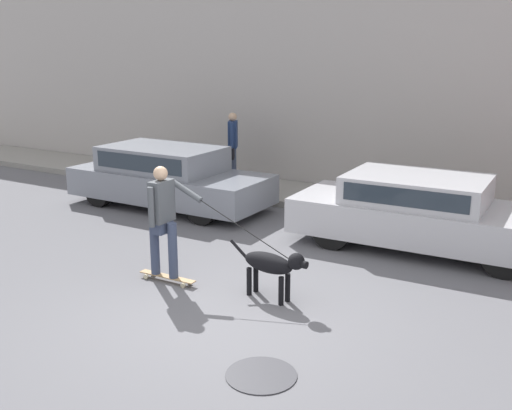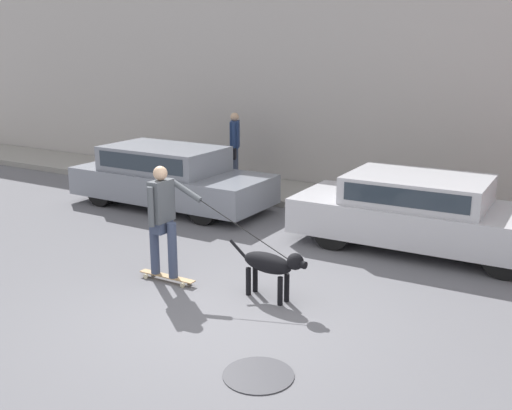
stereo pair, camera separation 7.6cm
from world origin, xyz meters
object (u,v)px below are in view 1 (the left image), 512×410
at_px(parked_car_0, 168,177).
at_px(parked_car_1, 423,213).
at_px(skateboarder, 163,217).
at_px(pedestrian_with_bag, 233,145).
at_px(dog, 272,265).

bearing_deg(parked_car_0, parked_car_1, -0.06).
xyz_separation_m(skateboarder, pedestrian_with_bag, (-2.23, 5.25, 0.10)).
distance_m(parked_car_1, skateboarder, 4.25).
bearing_deg(pedestrian_with_bag, parked_car_1, 130.95).
relative_size(parked_car_1, skateboarder, 1.80).
bearing_deg(pedestrian_with_bag, skateboarder, 85.99).
bearing_deg(parked_car_1, skateboarder, -131.25).
bearing_deg(skateboarder, parked_car_1, 49.40).
bearing_deg(parked_car_1, parked_car_0, 178.55).
xyz_separation_m(parked_car_0, dog, (4.13, -3.03, -0.14)).
bearing_deg(parked_car_0, pedestrian_with_bag, 81.20).
relative_size(dog, skateboarder, 0.52).
bearing_deg(pedestrian_with_bag, parked_car_0, 54.27).
xyz_separation_m(parked_car_0, skateboarder, (2.53, -3.25, 0.33)).
xyz_separation_m(parked_car_1, dog, (-1.11, -3.03, -0.12)).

